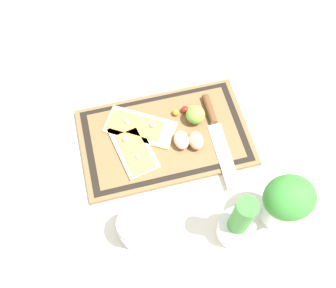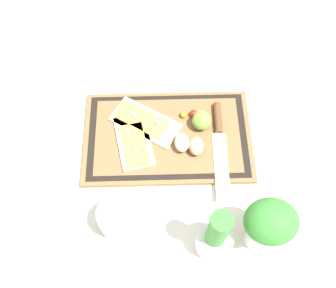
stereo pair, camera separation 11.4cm
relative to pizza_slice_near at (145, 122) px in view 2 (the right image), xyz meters
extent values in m
plane|color=silver|center=(-0.07, 0.05, -0.02)|extent=(6.00, 6.00, 0.00)
cube|color=brown|center=(-0.07, 0.05, -0.02)|extent=(0.50, 0.31, 0.02)
cube|color=black|center=(-0.07, 0.05, -0.01)|extent=(0.47, 0.28, 0.00)
cube|color=brown|center=(-0.07, 0.05, -0.01)|extent=(0.43, 0.25, 0.00)
cube|color=#DBBC7F|center=(0.00, 0.00, 0.00)|extent=(0.23, 0.19, 0.01)
cube|color=#E08E47|center=(0.01, -0.01, 0.00)|extent=(0.17, 0.14, 0.00)
sphere|color=silver|center=(-0.04, 0.01, 0.01)|extent=(0.02, 0.02, 0.02)
sphere|color=silver|center=(0.03, -0.02, 0.01)|extent=(0.01, 0.01, 0.01)
cube|color=#DBBC7F|center=(0.03, 0.07, 0.00)|extent=(0.13, 0.20, 0.01)
cube|color=#E08E47|center=(0.03, 0.08, 0.00)|extent=(0.09, 0.15, 0.00)
sphere|color=silver|center=(0.05, 0.04, 0.01)|extent=(0.02, 0.02, 0.02)
sphere|color=silver|center=(0.02, 0.10, 0.01)|extent=(0.01, 0.01, 0.01)
cube|color=silver|center=(-0.22, 0.15, 0.00)|extent=(0.04, 0.21, 0.00)
cylinder|color=brown|center=(-0.22, 0.00, 0.01)|extent=(0.02, 0.10, 0.02)
ellipsoid|color=tan|center=(-0.15, 0.09, 0.02)|extent=(0.04, 0.06, 0.04)
ellipsoid|color=beige|center=(-0.11, 0.08, 0.02)|extent=(0.04, 0.06, 0.04)
sphere|color=#7FB742|center=(-0.17, 0.01, 0.02)|extent=(0.06, 0.06, 0.06)
sphere|color=red|center=(-0.15, -0.02, 0.01)|extent=(0.02, 0.02, 0.02)
sphere|color=gold|center=(-0.12, -0.02, 0.00)|extent=(0.02, 0.02, 0.02)
cylinder|color=white|center=(-0.18, 0.37, 0.01)|extent=(0.09, 0.09, 0.08)
cylinder|color=#388433|center=(-0.18, 0.37, 0.11)|extent=(0.05, 0.05, 0.19)
cylinder|color=silver|center=(0.07, 0.31, 0.02)|extent=(0.10, 0.10, 0.09)
cylinder|color=#B73323|center=(0.07, 0.31, -0.01)|extent=(0.08, 0.08, 0.03)
cylinder|color=silver|center=(0.07, 0.31, 0.07)|extent=(0.09, 0.09, 0.01)
cylinder|color=silver|center=(-0.30, 0.35, 0.02)|extent=(0.08, 0.08, 0.10)
ellipsoid|color=#388433|center=(-0.30, 0.35, 0.13)|extent=(0.13, 0.11, 0.11)
camera|label=1|loc=(0.06, 0.59, 1.02)|focal=42.00mm
camera|label=2|loc=(-0.05, 0.60, 1.02)|focal=42.00mm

